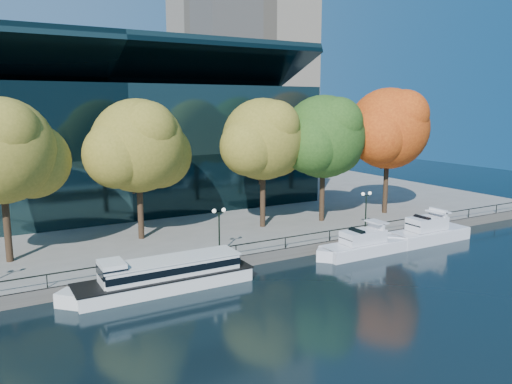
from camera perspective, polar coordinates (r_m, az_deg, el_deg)
ground at (r=40.49m, az=-0.14°, el=-9.88°), size 160.00×160.00×0.00m
promenade at (r=73.22m, az=-14.30°, el=-0.77°), size 90.00×67.08×1.00m
railing at (r=42.61m, az=-2.30°, el=-6.12°), size 88.20×0.08×0.99m
convention_building at (r=66.80m, az=-16.85°, el=5.04°), size 50.00×24.57×21.43m
office_tower at (r=101.63m, az=-1.78°, el=20.89°), size 22.50×22.50×65.90m
tour_boat at (r=38.48m, az=-10.78°, el=-9.27°), size 14.63×3.26×2.78m
cruiser_near at (r=47.56m, az=12.16°, el=-5.90°), size 10.28×2.65×2.98m
cruiser_far at (r=53.40m, az=18.92°, el=-4.34°), size 10.08×2.79×3.29m
tree_1 at (r=44.49m, az=-26.93°, el=4.01°), size 10.65×8.73×13.40m
tree_2 at (r=48.09m, az=-13.12°, el=4.95°), size 10.95×8.98×13.32m
tree_3 at (r=51.59m, az=0.99°, el=5.85°), size 10.49×8.60×13.42m
tree_4 at (r=54.85m, az=7.90°, el=6.08°), size 11.20×9.19×13.79m
tree_5 at (r=60.44m, az=15.05°, el=6.83°), size 11.71×9.60×14.68m
lamp_1 at (r=42.77m, az=-4.25°, el=-3.26°), size 1.26×0.36×4.03m
lamp_2 at (r=51.87m, az=12.48°, el=-1.12°), size 1.26×0.36×4.03m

